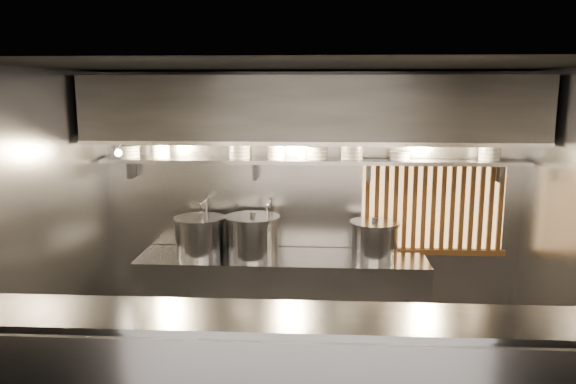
# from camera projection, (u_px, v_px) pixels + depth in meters

# --- Properties ---
(ceiling) EXTENTS (4.50, 4.50, 0.00)m
(ceiling) POSITION_uv_depth(u_px,v_px,m) (309.00, 66.00, 4.38)
(ceiling) COLOR black
(ceiling) RESTS_ON wall_back
(wall_back) EXTENTS (4.50, 0.00, 4.50)m
(wall_back) POSITION_uv_depth(u_px,v_px,m) (311.00, 203.00, 6.11)
(wall_back) COLOR gray
(wall_back) RESTS_ON floor
(wall_left) EXTENTS (0.00, 3.00, 3.00)m
(wall_left) POSITION_uv_depth(u_px,v_px,m) (44.00, 235.00, 4.77)
(wall_left) COLOR gray
(wall_left) RESTS_ON floor
(cooking_bench) EXTENTS (3.00, 0.70, 0.90)m
(cooking_bench) POSITION_uv_depth(u_px,v_px,m) (282.00, 297.00, 5.94)
(cooking_bench) COLOR #9D9DA3
(cooking_bench) RESTS_ON floor
(bowl_shelf) EXTENTS (4.40, 0.34, 0.04)m
(bowl_shelf) POSITION_uv_depth(u_px,v_px,m) (311.00, 161.00, 5.85)
(bowl_shelf) COLOR #9D9DA3
(bowl_shelf) RESTS_ON wall_back
(exhaust_hood) EXTENTS (4.40, 0.81, 0.65)m
(exhaust_hood) POSITION_uv_depth(u_px,v_px,m) (312.00, 109.00, 5.53)
(exhaust_hood) COLOR #2D2D30
(exhaust_hood) RESTS_ON ceiling
(wood_screen) EXTENTS (1.56, 0.09, 1.04)m
(wood_screen) POSITION_uv_depth(u_px,v_px,m) (433.00, 207.00, 5.99)
(wood_screen) COLOR #ECB26A
(wood_screen) RESTS_ON wall_back
(faucet_left) EXTENTS (0.04, 0.30, 0.50)m
(faucet_left) POSITION_uv_depth(u_px,v_px,m) (205.00, 212.00, 6.06)
(faucet_left) COLOR silver
(faucet_left) RESTS_ON wall_back
(faucet_right) EXTENTS (0.04, 0.30, 0.50)m
(faucet_right) POSITION_uv_depth(u_px,v_px,m) (269.00, 213.00, 6.02)
(faucet_right) COLOR silver
(faucet_right) RESTS_ON wall_back
(heat_lamp) EXTENTS (0.25, 0.35, 0.20)m
(heat_lamp) POSITION_uv_depth(u_px,v_px,m) (116.00, 147.00, 5.46)
(heat_lamp) COLOR #9D9DA3
(heat_lamp) RESTS_ON exhaust_hood
(pendant_bulb) EXTENTS (0.09, 0.09, 0.19)m
(pendant_bulb) POSITION_uv_depth(u_px,v_px,m) (302.00, 155.00, 5.72)
(pendant_bulb) COLOR #2D2D30
(pendant_bulb) RESTS_ON exhaust_hood
(stock_pot_left) EXTENTS (0.61, 0.61, 0.44)m
(stock_pot_left) POSITION_uv_depth(u_px,v_px,m) (200.00, 236.00, 5.90)
(stock_pot_left) COLOR #9D9DA3
(stock_pot_left) RESTS_ON cooking_bench
(stock_pot_mid) EXTENTS (0.71, 0.71, 0.47)m
(stock_pot_mid) POSITION_uv_depth(u_px,v_px,m) (253.00, 236.00, 5.83)
(stock_pot_mid) COLOR #9D9DA3
(stock_pot_mid) RESTS_ON cooking_bench
(stock_pot_right) EXTENTS (0.64, 0.64, 0.42)m
(stock_pot_right) POSITION_uv_depth(u_px,v_px,m) (374.00, 239.00, 5.80)
(stock_pot_right) COLOR #9D9DA3
(stock_pot_right) RESTS_ON cooking_bench
(bowl_stack_0) EXTENTS (0.23, 0.23, 0.13)m
(bowl_stack_0) POSITION_uv_depth(u_px,v_px,m) (130.00, 152.00, 5.94)
(bowl_stack_0) COLOR silver
(bowl_stack_0) RESTS_ON bowl_shelf
(bowl_stack_1) EXTENTS (0.20, 0.20, 0.17)m
(bowl_stack_1) POSITION_uv_depth(u_px,v_px,m) (161.00, 150.00, 5.92)
(bowl_stack_1) COLOR silver
(bowl_stack_1) RESTS_ON bowl_shelf
(bowl_stack_2) EXTENTS (0.23, 0.23, 0.17)m
(bowl_stack_2) POSITION_uv_depth(u_px,v_px,m) (240.00, 151.00, 5.87)
(bowl_stack_2) COLOR silver
(bowl_stack_2) RESTS_ON bowl_shelf
(bowl_stack_3) EXTENTS (0.20, 0.20, 0.17)m
(bowl_stack_3) POSITION_uv_depth(u_px,v_px,m) (276.00, 151.00, 5.85)
(bowl_stack_3) COLOR silver
(bowl_stack_3) RESTS_ON bowl_shelf
(bowl_stack_4) EXTENTS (0.23, 0.23, 0.13)m
(bowl_stack_4) POSITION_uv_depth(u_px,v_px,m) (317.00, 153.00, 5.83)
(bowl_stack_4) COLOR silver
(bowl_stack_4) RESTS_ON bowl_shelf
(bowl_stack_5) EXTENTS (0.24, 0.24, 0.17)m
(bowl_stack_5) POSITION_uv_depth(u_px,v_px,m) (352.00, 151.00, 5.80)
(bowl_stack_5) COLOR silver
(bowl_stack_5) RESTS_ON bowl_shelf
(bowl_stack_6) EXTENTS (0.22, 0.22, 0.09)m
(bowl_stack_6) POSITION_uv_depth(u_px,v_px,m) (400.00, 155.00, 5.78)
(bowl_stack_6) COLOR silver
(bowl_stack_6) RESTS_ON bowl_shelf
(bowl_stack_7) EXTENTS (0.23, 0.23, 0.17)m
(bowl_stack_7) POSITION_uv_depth(u_px,v_px,m) (490.00, 152.00, 5.72)
(bowl_stack_7) COLOR silver
(bowl_stack_7) RESTS_ON bowl_shelf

